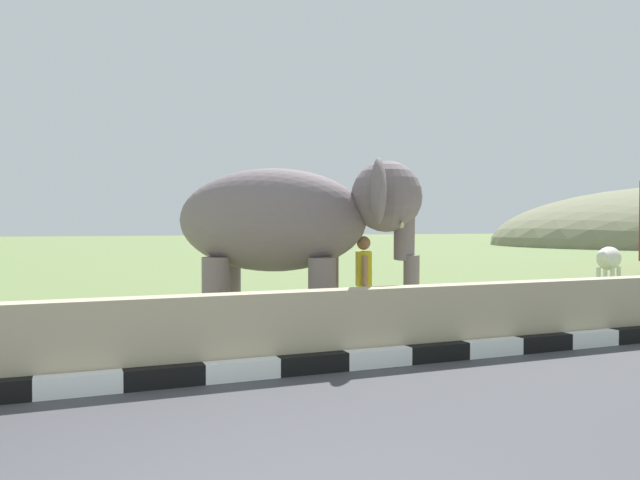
% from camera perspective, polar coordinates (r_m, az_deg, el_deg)
% --- Properties ---
extents(striped_curb, '(16.20, 0.20, 0.24)m').
position_cam_1_polar(striped_curb, '(7.37, -17.57, -12.18)').
color(striped_curb, white).
rests_on(striped_curb, ground_plane).
extents(barrier_parapet, '(28.00, 0.36, 1.00)m').
position_cam_1_polar(barrier_parapet, '(8.10, -0.77, -8.14)').
color(barrier_parapet, tan).
rests_on(barrier_parapet, ground_plane).
extents(elephant, '(4.00, 3.32, 2.88)m').
position_cam_1_polar(elephant, '(10.28, -2.33, 1.59)').
color(elephant, slate).
rests_on(elephant, ground_plane).
extents(person_handler, '(0.37, 0.63, 1.66)m').
position_cam_1_polar(person_handler, '(10.47, 3.99, -3.63)').
color(person_handler, navy).
rests_on(person_handler, ground_plane).
extents(cow_near, '(1.82, 1.37, 1.23)m').
position_cam_1_polar(cow_near, '(19.49, 24.83, -1.61)').
color(cow_near, beige).
rests_on(cow_near, ground_plane).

